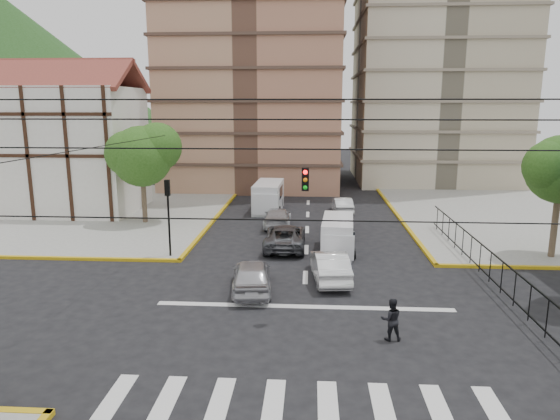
# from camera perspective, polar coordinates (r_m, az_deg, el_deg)

# --- Properties ---
(ground) EXTENTS (160.00, 160.00, 0.00)m
(ground) POSITION_cam_1_polar(r_m,az_deg,el_deg) (21.13, 2.74, -12.24)
(ground) COLOR black
(ground) RESTS_ON ground
(sidewalk_nw) EXTENTS (26.00, 26.00, 0.15)m
(sidewalk_nw) POSITION_cam_1_polar(r_m,az_deg,el_deg) (45.00, -23.20, -0.03)
(sidewalk_nw) COLOR gray
(sidewalk_nw) RESTS_ON ground
(crosswalk_stripes) EXTENTS (12.00, 2.40, 0.01)m
(crosswalk_stripes) POSITION_cam_1_polar(r_m,az_deg,el_deg) (15.84, 2.38, -21.13)
(crosswalk_stripes) COLOR silver
(crosswalk_stripes) RESTS_ON ground
(stop_line) EXTENTS (13.00, 0.40, 0.01)m
(stop_line) POSITION_cam_1_polar(r_m,az_deg,el_deg) (22.22, 2.79, -10.96)
(stop_line) COLOR silver
(stop_line) RESTS_ON ground
(tudor_building) EXTENTS (10.80, 8.05, 12.23)m
(tudor_building) POSITION_cam_1_polar(r_m,az_deg,el_deg) (43.86, -22.58, 6.58)
(tudor_building) COLOR silver
(tudor_building) RESTS_ON ground
(distant_hill) EXTENTS (70.00, 70.00, 28.00)m
(distant_hill) POSITION_cam_1_polar(r_m,az_deg,el_deg) (105.11, -28.98, 13.40)
(distant_hill) COLOR #214918
(distant_hill) RESTS_ON ground
(park_fence) EXTENTS (0.10, 22.50, 1.66)m
(park_fence) POSITION_cam_1_polar(r_m,az_deg,el_deg) (26.78, 22.73, -7.87)
(park_fence) COLOR black
(park_fence) RESTS_ON ground
(tree_tudor) EXTENTS (5.39, 4.40, 7.43)m
(tree_tudor) POSITION_cam_1_polar(r_m,az_deg,el_deg) (37.47, -15.40, 6.25)
(tree_tudor) COLOR #473828
(tree_tudor) RESTS_ON ground
(traffic_light_nw) EXTENTS (0.28, 0.22, 4.40)m
(traffic_light_nw) POSITION_cam_1_polar(r_m,az_deg,el_deg) (28.77, -12.67, 0.55)
(traffic_light_nw) COLOR black
(traffic_light_nw) RESTS_ON ground
(traffic_light_hanging) EXTENTS (18.00, 9.12, 0.92)m
(traffic_light_hanging) POSITION_cam_1_polar(r_m,az_deg,el_deg) (17.46, 2.83, 2.88)
(traffic_light_hanging) COLOR black
(traffic_light_hanging) RESTS_ON ground
(van_right_lane) EXTENTS (2.10, 4.64, 2.04)m
(van_right_lane) POSITION_cam_1_polar(r_m,az_deg,el_deg) (29.78, 6.62, -3.05)
(van_right_lane) COLOR silver
(van_right_lane) RESTS_ON ground
(van_left_lane) EXTENTS (2.28, 5.37, 2.39)m
(van_left_lane) POSITION_cam_1_polar(r_m,az_deg,el_deg) (41.04, -1.36, 1.42)
(van_left_lane) COLOR silver
(van_left_lane) RESTS_ON ground
(car_silver_front_left) EXTENTS (2.32, 4.68, 1.53)m
(car_silver_front_left) POSITION_cam_1_polar(r_m,az_deg,el_deg) (23.75, -3.26, -7.46)
(car_silver_front_left) COLOR #BBBABF
(car_silver_front_left) RESTS_ON ground
(car_white_front_right) EXTENTS (2.07, 4.73, 1.51)m
(car_white_front_right) POSITION_cam_1_polar(r_m,az_deg,el_deg) (25.26, 5.70, -6.33)
(car_white_front_right) COLOR white
(car_white_front_right) RESTS_ON ground
(car_grey_mid_left) EXTENTS (2.45, 5.26, 1.46)m
(car_grey_mid_left) POSITION_cam_1_polar(r_m,az_deg,el_deg) (30.65, 0.58, -3.04)
(car_grey_mid_left) COLOR #4F5156
(car_grey_mid_left) RESTS_ON ground
(car_silver_rear_left) EXTENTS (2.02, 4.74, 1.36)m
(car_silver_rear_left) POSITION_cam_1_polar(r_m,az_deg,el_deg) (36.02, -0.30, -0.84)
(car_silver_rear_left) COLOR #BABABF
(car_silver_rear_left) RESTS_ON ground
(car_darkgrey_mid_right) EXTENTS (1.88, 4.36, 1.47)m
(car_darkgrey_mid_right) POSITION_cam_1_polar(r_m,az_deg,el_deg) (34.81, 6.74, -1.29)
(car_darkgrey_mid_right) COLOR #2A2A2D
(car_darkgrey_mid_right) RESTS_ON ground
(car_white_rear_right) EXTENTS (1.69, 4.14, 1.33)m
(car_white_rear_right) POSITION_cam_1_polar(r_m,az_deg,el_deg) (40.69, 7.11, 0.53)
(car_white_rear_right) COLOR silver
(car_white_rear_right) RESTS_ON ground
(pedestrian_crosswalk) EXTENTS (0.85, 0.69, 1.63)m
(pedestrian_crosswalk) POSITION_cam_1_polar(r_m,az_deg,el_deg) (19.45, 12.58, -12.09)
(pedestrian_crosswalk) COLOR black
(pedestrian_crosswalk) RESTS_ON ground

